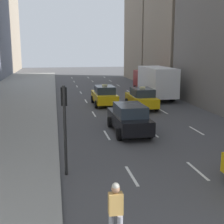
# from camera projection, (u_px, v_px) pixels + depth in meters

# --- Properties ---
(sidewalk_left) EXTENTS (8.00, 66.00, 0.15)m
(sidewalk_left) POSITION_uv_depth(u_px,v_px,m) (13.00, 101.00, 29.47)
(sidewalk_left) COLOR gray
(sidewalk_left) RESTS_ON ground
(lane_markings) EXTENTS (5.72, 56.00, 0.01)m
(lane_markings) POSITION_uv_depth(u_px,v_px,m) (121.00, 106.00, 27.34)
(lane_markings) COLOR white
(lane_markings) RESTS_ON ground
(taxi_lead) EXTENTS (2.02, 4.40, 1.87)m
(taxi_lead) POSITION_uv_depth(u_px,v_px,m) (141.00, 98.00, 25.98)
(taxi_lead) COLOR yellow
(taxi_lead) RESTS_ON ground
(taxi_second) EXTENTS (2.02, 4.40, 1.87)m
(taxi_second) POSITION_uv_depth(u_px,v_px,m) (104.00, 95.00, 27.52)
(taxi_second) COLOR yellow
(taxi_second) RESTS_ON ground
(sedan_black_near) EXTENTS (2.02, 4.71, 1.75)m
(sedan_black_near) POSITION_uv_depth(u_px,v_px,m) (129.00, 118.00, 18.52)
(sedan_black_near) COLOR black
(sedan_black_near) RESTS_ON ground
(box_truck) EXTENTS (2.58, 8.40, 3.15)m
(box_truck) POSITION_uv_depth(u_px,v_px,m) (154.00, 81.00, 31.44)
(box_truck) COLOR maroon
(box_truck) RESTS_ON ground
(skateboarder) EXTENTS (0.36, 0.80, 1.75)m
(skateboarder) POSITION_uv_depth(u_px,v_px,m) (116.00, 212.00, 7.81)
(skateboarder) COLOR brown
(skateboarder) RESTS_ON ground
(traffic_light_pole) EXTENTS (0.24, 0.42, 3.60)m
(traffic_light_pole) POSITION_uv_depth(u_px,v_px,m) (64.00, 116.00, 12.13)
(traffic_light_pole) COLOR black
(traffic_light_pole) RESTS_ON ground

